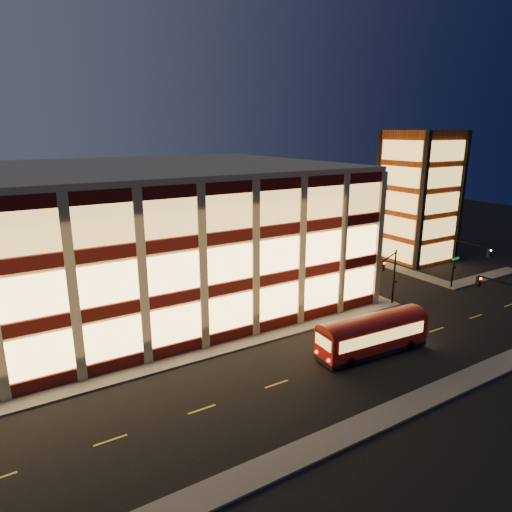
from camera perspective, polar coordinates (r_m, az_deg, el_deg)
ground at (r=37.59m, az=-7.93°, el=-13.20°), size 200.00×200.00×0.00m
sidewalk_office_south at (r=37.48m, az=-12.88°, el=-13.43°), size 54.00×2.00×0.15m
sidewalk_office_east at (r=62.08m, az=5.21°, el=-1.36°), size 2.00×30.00×0.15m
sidewalk_tower_south at (r=64.02m, az=26.46°, el=-2.44°), size 14.00×2.00×0.15m
sidewalk_tower_west at (r=69.02m, az=12.55°, el=0.05°), size 2.00×30.00×0.15m
sidewalk_near at (r=28.06m, az=3.95°, el=-24.09°), size 100.00×2.00×0.15m
office_building at (r=49.57m, az=-19.33°, el=2.11°), size 50.45×30.45×14.50m
stair_tower at (r=68.30m, az=19.58°, el=7.01°), size 8.60×8.60×18.00m
traffic_signal_far at (r=48.58m, az=16.44°, el=-1.74°), size 3.79×1.87×6.00m
traffic_signal_right at (r=56.80m, az=24.78°, el=-0.11°), size 1.20×4.37×6.00m
traffic_signal_near at (r=43.44m, az=28.65°, el=-5.06°), size 0.32×4.45×6.00m
trolley_bus at (r=39.29m, az=14.38°, el=-9.21°), size 10.08×3.23×3.36m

